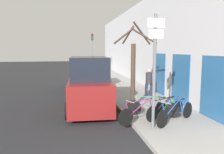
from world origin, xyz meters
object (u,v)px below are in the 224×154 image
Objects in this scene: street_tree at (134,67)px; bicycle_3 at (153,108)px; parked_car_0 at (89,86)px; pedestrian_near at (149,81)px; bicycle_2 at (166,109)px; signpost at (154,67)px; bicycle_1 at (144,112)px; parked_car_1 at (87,75)px; traffic_light at (92,48)px; bicycle_0 at (176,113)px.

bicycle_3 is at bearing -77.21° from street_tree.
parked_car_0 reaches higher than pedestrian_near.
bicycle_3 is (-0.41, 0.32, 0.00)m from bicycle_2.
signpost is 1.76× the size of bicycle_1.
bicycle_1 is 8.06m from parked_car_1.
traffic_light is (-1.92, 12.14, 1.95)m from pedestrian_near.
bicycle_3 is (0.57, 0.57, -0.02)m from bicycle_1.
pedestrian_near is at bearing 52.10° from street_tree.
parked_car_1 is (-2.08, 7.33, 0.55)m from bicycle_3.
bicycle_0 is 0.44× the size of parked_car_0.
bicycle_3 is at bearing -72.36° from parked_car_1.
signpost is at bearing 108.84° from bicycle_2.
signpost is 1.91× the size of bicycle_0.
bicycle_2 is 0.51m from bicycle_3.
bicycle_1 is at bearing -77.39° from parked_car_1.
bicycle_3 is at bearing -68.71° from bicycle_1.
street_tree is (-0.77, 1.90, 1.52)m from bicycle_2.
signpost is at bearing -106.97° from pedestrian_near.
traffic_light is at bearing -26.23° from bicycle_0.
traffic_light reaches higher than parked_car_0.
street_tree is (0.21, 2.15, 1.50)m from bicycle_1.
signpost reaches higher than parked_car_1.
traffic_light is (-1.33, 16.54, 2.50)m from bicycle_0.
street_tree is at bearing -126.11° from pedestrian_near.
parked_car_0 is at bearing -91.39° from parked_car_1.
parked_car_1 is (-1.51, 7.90, 0.53)m from bicycle_1.
bicycle_3 is 15.87m from traffic_light.
pedestrian_near is at bearing 26.14° from parked_car_0.
street_tree is at bearing -3.81° from bicycle_2.
bicycle_2 is at bearing 44.62° from signpost.
parked_car_1 is (0.29, 5.30, -0.07)m from parked_car_0.
signpost is 0.84× the size of parked_car_0.
bicycle_0 is at bearing -129.90° from bicycle_1.
signpost is 16.83m from traffic_light.
parked_car_1 is at bearing -12.76° from bicycle_1.
parked_car_0 is (-2.92, 2.93, 0.60)m from bicycle_0.
bicycle_1 is at bearing 101.59° from signpost.
parked_car_0 is at bearing 11.18° from bicycle_1.
pedestrian_near reaches higher than bicycle_1.
parked_car_1 is at bearing 90.20° from parked_car_0.
signpost is at bearing -55.51° from parked_car_0.
bicycle_0 is 1.03× the size of bicycle_2.
street_tree is 14.11m from traffic_light.
signpost is 5.07m from pedestrian_near.
bicycle_0 is 1.04m from bicycle_3.
signpost is at bearing -174.62° from bicycle_3.
bicycle_1 is 16.41m from traffic_light.
bicycle_3 is at bearing 68.81° from signpost.
parked_car_0 is (-2.38, 2.03, 0.61)m from bicycle_3.
pedestrian_near is at bearing -38.53° from bicycle_0.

